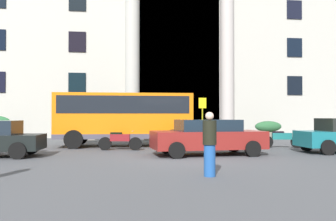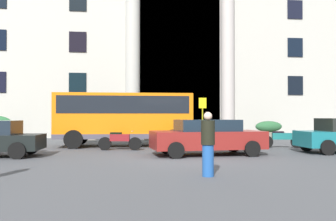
% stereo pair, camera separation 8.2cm
% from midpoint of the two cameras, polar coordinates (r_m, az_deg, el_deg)
% --- Properties ---
extents(ground_plane, '(80.00, 64.00, 0.12)m').
position_cam_midpoint_polar(ground_plane, '(13.68, 2.76, -7.71)').
color(ground_plane, '#46484D').
extents(office_building_facade, '(41.12, 9.77, 17.87)m').
position_cam_midpoint_polar(office_building_facade, '(31.80, -2.86, 12.51)').
color(office_building_facade, '#ABA99F').
rests_on(office_building_facade, ground_plane).
extents(orange_minibus, '(6.89, 2.72, 2.71)m').
position_cam_midpoint_polar(orange_minibus, '(18.87, -6.81, -0.70)').
color(orange_minibus, orange).
rests_on(orange_minibus, ground_plane).
extents(bus_stop_sign, '(0.44, 0.08, 2.63)m').
position_cam_midpoint_polar(bus_stop_sign, '(21.11, 5.59, -0.72)').
color(bus_stop_sign, '#959312').
rests_on(bus_stop_sign, ground_plane).
extents(hedge_planter_entrance_left, '(2.03, 0.85, 1.73)m').
position_cam_midpoint_polar(hedge_planter_entrance_left, '(24.37, -13.62, -2.58)').
color(hedge_planter_entrance_left, slate).
rests_on(hedge_planter_entrance_left, ground_plane).
extents(hedge_planter_entrance_right, '(1.57, 0.90, 1.32)m').
position_cam_midpoint_polar(hedge_planter_entrance_right, '(23.85, -1.87, -3.11)').
color(hedge_planter_entrance_right, slate).
rests_on(hedge_planter_entrance_right, ground_plane).
extents(hedge_planter_east, '(1.99, 0.93, 1.22)m').
position_cam_midpoint_polar(hedge_planter_east, '(26.15, 15.70, -3.00)').
color(hedge_planter_east, '#6B6558').
rests_on(hedge_planter_east, ground_plane).
extents(parked_compact_extra, '(4.57, 2.38, 1.42)m').
position_cam_midpoint_polar(parked_compact_extra, '(14.62, 6.34, -4.13)').
color(parked_compact_extra, maroon).
rests_on(parked_compact_extra, ground_plane).
extents(motorcycle_near_kerb, '(2.03, 0.64, 0.89)m').
position_cam_midpoint_polar(motorcycle_near_kerb, '(18.57, 17.53, -4.26)').
color(motorcycle_near_kerb, black).
rests_on(motorcycle_near_kerb, ground_plane).
extents(scooter_by_planter, '(1.98, 0.61, 0.89)m').
position_cam_midpoint_polar(scooter_by_planter, '(16.71, -7.62, -4.68)').
color(scooter_by_planter, black).
rests_on(scooter_by_planter, ground_plane).
extents(pedestrian_woman_with_bag, '(0.36, 0.36, 1.68)m').
position_cam_midpoint_polar(pedestrian_woman_with_bag, '(9.46, 6.58, -5.27)').
color(pedestrian_woman_with_bag, '#1C4A92').
rests_on(pedestrian_woman_with_bag, ground_plane).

